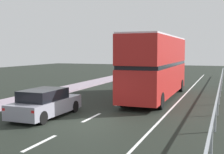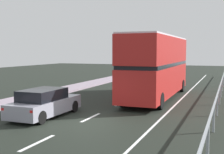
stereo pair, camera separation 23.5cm
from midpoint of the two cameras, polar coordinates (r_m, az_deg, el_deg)
The scene contains 6 objects.
ground_plane at distance 14.92m, azimuth -5.08°, elevation -8.48°, with size 74.23×120.00×0.10m, color black.
lane_paint_markings at distance 22.25m, azimuth 9.73°, elevation -3.94°, with size 3.55×46.00×0.01m.
bridge_side_railing at distance 22.13m, azimuth 19.95°, elevation -1.77°, with size 0.10×42.00×1.16m.
double_decker_bus_red at distance 21.95m, azimuth 8.77°, elevation 2.18°, with size 2.61×11.29×4.44m.
hatchback_car_near at distance 16.16m, azimuth -12.10°, elevation -4.83°, with size 1.89×4.52×1.45m.
sedan_car_ahead at distance 34.90m, azimuth 5.87°, elevation 0.37°, with size 1.89×4.09×1.35m.
Camera 2 is at (6.58, -12.95, 3.40)m, focal length 48.83 mm.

